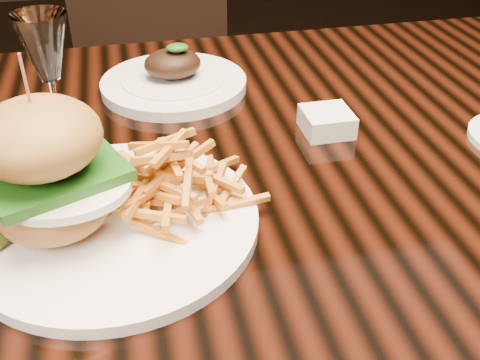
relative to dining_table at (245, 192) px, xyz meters
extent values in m
cube|color=black|center=(0.00, 0.00, 0.06)|extent=(1.60, 0.90, 0.04)
cylinder|color=white|center=(-0.18, -0.14, 0.08)|extent=(0.33, 0.33, 0.01)
ellipsoid|color=#A06B33|center=(-0.24, -0.15, 0.12)|extent=(0.12, 0.12, 0.05)
ellipsoid|color=white|center=(-0.23, -0.16, 0.15)|extent=(0.14, 0.11, 0.01)
ellipsoid|color=orange|center=(-0.20, -0.17, 0.16)|extent=(0.03, 0.03, 0.01)
cube|color=#216118|center=(-0.24, -0.15, 0.16)|extent=(0.17, 0.17, 0.01)
ellipsoid|color=brown|center=(-0.24, -0.15, 0.21)|extent=(0.13, 0.13, 0.08)
cylinder|color=#996E47|center=(-0.24, -0.15, 0.24)|extent=(0.00, 0.00, 0.10)
cube|color=white|center=(0.13, 0.02, 0.09)|extent=(0.09, 0.09, 0.03)
cylinder|color=white|center=(-0.25, 0.06, 0.08)|extent=(0.07, 0.07, 0.00)
cylinder|color=white|center=(-0.25, 0.06, 0.13)|extent=(0.01, 0.01, 0.10)
cone|color=white|center=(-0.25, 0.06, 0.22)|extent=(0.07, 0.07, 0.09)
cylinder|color=white|center=(-0.07, 0.22, 0.09)|extent=(0.24, 0.24, 0.02)
cylinder|color=white|center=(-0.07, 0.22, 0.09)|extent=(0.17, 0.17, 0.02)
ellipsoid|color=black|center=(-0.07, 0.22, 0.12)|extent=(0.09, 0.08, 0.05)
ellipsoid|color=#216118|center=(-0.06, 0.21, 0.15)|extent=(0.04, 0.03, 0.01)
cube|color=black|center=(-0.07, 0.80, -0.22)|extent=(0.49, 0.49, 0.06)
cylinder|color=black|center=(-0.27, 0.62, -0.45)|extent=(0.04, 0.04, 0.45)
cylinder|color=black|center=(0.11, 0.60, -0.45)|extent=(0.04, 0.04, 0.45)
cylinder|color=black|center=(-0.25, 1.00, -0.45)|extent=(0.04, 0.04, 0.45)
cylinder|color=black|center=(0.13, 0.98, -0.45)|extent=(0.04, 0.04, 0.45)
camera|label=1|loc=(-0.15, -0.66, 0.48)|focal=42.00mm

